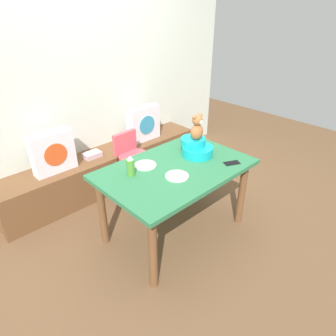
{
  "coord_description": "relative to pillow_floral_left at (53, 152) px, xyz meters",
  "views": [
    {
      "loc": [
        -1.66,
        -1.65,
        2.04
      ],
      "look_at": [
        0.0,
        0.1,
        0.69
      ],
      "focal_mm": 31.75,
      "sensor_mm": 36.0,
      "label": 1
    }
  ],
  "objects": [
    {
      "name": "dinner_plate_near",
      "position": [
        0.44,
        -0.97,
        0.07
      ],
      "size": [
        0.2,
        0.2,
        0.01
      ],
      "primitive_type": "cylinder",
      "color": "white",
      "rests_on": "dining_table"
    },
    {
      "name": "cell_phone",
      "position": [
        1.05,
        -1.48,
        0.06
      ],
      "size": [
        0.16,
        0.13,
        0.01
      ],
      "primitive_type": "cube",
      "rotation": [
        0.0,
        0.0,
        1.12
      ],
      "color": "black",
      "rests_on": "dining_table"
    },
    {
      "name": "pillow_floral_right",
      "position": [
        1.21,
        0.0,
        0.0
      ],
      "size": [
        0.44,
        0.15,
        0.44
      ],
      "color": "silver",
      "rests_on": "window_bench"
    },
    {
      "name": "ground_plane",
      "position": [
        0.63,
        -1.17,
        -0.68
      ],
      "size": [
        8.0,
        8.0,
        0.0
      ],
      "primitive_type": "plane",
      "color": "brown"
    },
    {
      "name": "book_stack",
      "position": [
        0.45,
        0.02,
        -0.19
      ],
      "size": [
        0.2,
        0.14,
        0.06
      ],
      "primitive_type": "cube",
      "color": "#C0A5AF",
      "rests_on": "window_bench"
    },
    {
      "name": "dining_table",
      "position": [
        0.63,
        -1.17,
        -0.04
      ],
      "size": [
        1.37,
        0.89,
        0.74
      ],
      "color": "#2D7247",
      "rests_on": "ground_plane"
    },
    {
      "name": "pillow_floral_left",
      "position": [
        0.0,
        0.0,
        0.0
      ],
      "size": [
        0.44,
        0.15,
        0.44
      ],
      "color": "silver",
      "rests_on": "window_bench"
    },
    {
      "name": "highchair",
      "position": [
        0.72,
        -0.42,
        -0.16
      ],
      "size": [
        0.34,
        0.47,
        0.79
      ],
      "color": "#D84C59",
      "rests_on": "ground_plane"
    },
    {
      "name": "window_bench",
      "position": [
        0.63,
        0.02,
        -0.45
      ],
      "size": [
        2.6,
        0.44,
        0.46
      ],
      "primitive_type": "cube",
      "color": "brown",
      "rests_on": "ground_plane"
    },
    {
      "name": "infant_seat_teal",
      "position": [
        0.95,
        -1.13,
        0.13
      ],
      "size": [
        0.3,
        0.33,
        0.16
      ],
      "color": "#13A7B5",
      "rests_on": "dining_table"
    },
    {
      "name": "dinner_plate_far",
      "position": [
        0.52,
        -1.3,
        0.07
      ],
      "size": [
        0.2,
        0.2,
        0.01
      ],
      "primitive_type": "cylinder",
      "color": "white",
      "rests_on": "dining_table"
    },
    {
      "name": "ketchup_bottle",
      "position": [
        0.25,
        -1.01,
        0.15
      ],
      "size": [
        0.07,
        0.07,
        0.18
      ],
      "color": "#4C8C33",
      "rests_on": "dining_table"
    },
    {
      "name": "teddy_bear",
      "position": [
        0.95,
        -1.13,
        0.34
      ],
      "size": [
        0.13,
        0.12,
        0.25
      ],
      "color": "#AF6337",
      "rests_on": "infant_seat_teal"
    },
    {
      "name": "back_wall",
      "position": [
        0.63,
        0.29,
        0.62
      ],
      "size": [
        4.4,
        0.1,
        2.6
      ],
      "primitive_type": "cube",
      "color": "silver",
      "rests_on": "ground_plane"
    },
    {
      "name": "coffee_mug",
      "position": [
        1.07,
        -0.91,
        0.11
      ],
      "size": [
        0.12,
        0.08,
        0.09
      ],
      "color": "black",
      "rests_on": "dining_table"
    }
  ]
}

